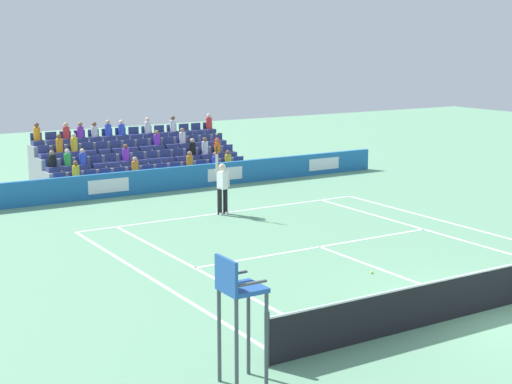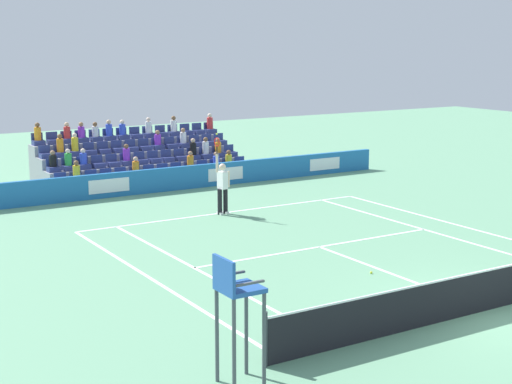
% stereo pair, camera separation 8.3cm
% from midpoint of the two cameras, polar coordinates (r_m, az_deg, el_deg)
% --- Properties ---
extents(ground_plane, '(80.00, 80.00, 0.00)m').
position_cam_midpoint_polar(ground_plane, '(18.52, 16.49, -8.21)').
color(ground_plane, '#669E77').
extents(line_baseline, '(10.97, 0.10, 0.01)m').
position_cam_midpoint_polar(line_baseline, '(27.52, -2.22, -1.49)').
color(line_baseline, white).
rests_on(line_baseline, ground).
extents(line_service, '(8.23, 0.10, 0.01)m').
position_cam_midpoint_polar(line_service, '(23.04, 4.56, -3.99)').
color(line_service, white).
rests_on(line_service, ground).
extents(line_centre_service, '(0.10, 6.40, 0.01)m').
position_cam_midpoint_polar(line_centre_service, '(20.65, 9.85, -5.90)').
color(line_centre_service, white).
rests_on(line_centre_service, ground).
extents(line_singles_sideline_left, '(0.10, 11.89, 0.01)m').
position_cam_midpoint_polar(line_singles_sideline_left, '(20.56, -4.00, -5.84)').
color(line_singles_sideline_left, white).
rests_on(line_singles_sideline_left, ground).
extents(line_singles_sideline_right, '(0.10, 11.89, 0.01)m').
position_cam_midpoint_polar(line_singles_sideline_right, '(25.31, 12.72, -2.86)').
color(line_singles_sideline_right, white).
rests_on(line_singles_sideline_right, ground).
extents(line_doubles_sideline_left, '(0.10, 11.89, 0.01)m').
position_cam_midpoint_polar(line_doubles_sideline_left, '(19.99, -7.50, -6.40)').
color(line_doubles_sideline_left, white).
rests_on(line_doubles_sideline_left, ground).
extents(line_doubles_sideline_right, '(0.10, 11.89, 0.01)m').
position_cam_midpoint_polar(line_doubles_sideline_right, '(26.27, 14.85, -2.46)').
color(line_doubles_sideline_right, white).
rests_on(line_doubles_sideline_right, ground).
extents(line_centre_mark, '(0.10, 0.20, 0.01)m').
position_cam_midpoint_polar(line_centre_mark, '(27.44, -2.12, -1.53)').
color(line_centre_mark, white).
rests_on(line_centre_mark, ground).
extents(sponsor_barrier, '(20.50, 0.22, 0.94)m').
position_cam_midpoint_polar(sponsor_barrier, '(31.55, -6.48, 0.93)').
color(sponsor_barrier, '#1E66AD').
rests_on(sponsor_barrier, ground).
extents(tennis_net, '(11.97, 0.10, 1.07)m').
position_cam_midpoint_polar(tennis_net, '(18.36, 16.58, -6.76)').
color(tennis_net, '#33383D').
rests_on(tennis_net, ground).
extents(tennis_player, '(0.53, 0.38, 2.85)m').
position_cam_midpoint_polar(tennis_player, '(27.06, -2.56, 0.43)').
color(tennis_player, black).
rests_on(tennis_player, ground).
extents(umpire_chair, '(0.70, 0.70, 2.34)m').
position_cam_midpoint_polar(umpire_chair, '(13.60, -1.44, -8.00)').
color(umpire_chair, '#474C54').
rests_on(umpire_chair, ground).
extents(stadium_stand, '(8.68, 3.80, 2.62)m').
position_cam_midpoint_polar(stadium_stand, '(34.16, -8.62, 2.03)').
color(stadium_stand, gray).
rests_on(stadium_stand, ground).
extents(loose_tennis_ball, '(0.07, 0.07, 0.07)m').
position_cam_midpoint_polar(loose_tennis_ball, '(20.60, 8.31, -5.81)').
color(loose_tennis_ball, '#D1E533').
rests_on(loose_tennis_ball, ground).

